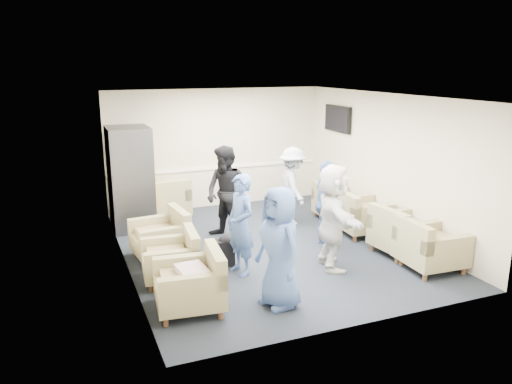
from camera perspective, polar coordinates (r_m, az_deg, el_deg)
name	(u,v)px	position (r m, az deg, el deg)	size (l,w,h in m)	color
floor	(268,247)	(9.12, 1.38, -6.30)	(6.00, 6.00, 0.00)	black
ceiling	(269,96)	(8.55, 1.49, 10.88)	(6.00, 6.00, 0.00)	silver
back_wall	(217,148)	(11.50, -4.49, 5.00)	(5.00, 0.02, 2.70)	beige
front_wall	(366,224)	(6.19, 12.48, -3.60)	(5.00, 0.02, 2.70)	beige
left_wall	(122,187)	(8.11, -15.03, 0.53)	(0.02, 6.00, 2.70)	beige
right_wall	(387,164)	(9.97, 14.77, 3.10)	(0.02, 6.00, 2.70)	beige
chair_rail	(218,168)	(11.57, -4.42, 2.78)	(4.98, 0.04, 0.06)	white
tv	(338,119)	(11.32, 9.31, 8.26)	(0.10, 1.00, 0.58)	black
armchair_left_near	(193,285)	(6.86, -7.16, -10.50)	(0.97, 0.97, 0.71)	#8E845B
armchair_left_mid	(174,260)	(7.79, -9.37, -7.64)	(0.90, 0.90, 0.66)	#8E845B
armchair_left_far	(163,238)	(8.70, -10.56, -5.15)	(0.95, 0.95, 0.70)	#8E845B
armchair_right_near	(428,248)	(8.52, 19.02, -6.09)	(0.94, 0.94, 0.72)	#8E845B
armchair_right_midnear	(401,234)	(9.03, 16.27, -4.65)	(1.00, 1.00, 0.74)	#8E845B
armchair_right_midfar	(360,216)	(9.91, 11.78, -2.69)	(0.95, 0.95, 0.73)	#8E845B
armchair_right_far	(335,204)	(10.74, 8.99, -1.40)	(0.88, 0.88, 0.66)	#8E845B
armchair_corner	(165,202)	(10.79, -10.39, -1.12)	(1.04, 1.04, 0.76)	#8E845B
vending_machine	(131,178)	(10.23, -14.12, 1.55)	(0.83, 0.97, 2.04)	#515159
backpack	(225,250)	(8.26, -3.58, -6.61)	(0.33, 0.25, 0.52)	black
pillow	(192,272)	(6.78, -7.32, -9.09)	(0.47, 0.36, 0.14)	beige
person_front_left	(279,247)	(6.74, 2.70, -6.34)	(0.82, 0.53, 1.68)	#4563A5
person_mid_left	(241,225)	(7.77, -1.76, -3.76)	(0.59, 0.38, 1.61)	#4563A5
person_back_left	(226,194)	(9.29, -3.41, -0.19)	(0.86, 0.67, 1.78)	black
person_back_right	(293,186)	(10.26, 4.22, 0.70)	(1.03, 0.59, 1.60)	silver
person_mid_right	(326,204)	(9.06, 7.98, -1.34)	(0.92, 0.38, 1.57)	#4563A5
person_front_right	(333,217)	(8.06, 8.78, -2.82)	(1.60, 0.51, 1.72)	silver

